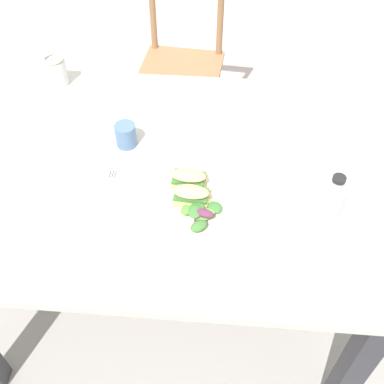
% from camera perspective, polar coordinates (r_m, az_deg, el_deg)
% --- Properties ---
extents(ground_plane, '(8.62, 8.62, 0.00)m').
position_cam_1_polar(ground_plane, '(2.00, -0.78, -14.12)').
color(ground_plane, gray).
extents(dining_table, '(1.36, 0.99, 0.74)m').
position_cam_1_polar(dining_table, '(1.54, -2.94, 0.16)').
color(dining_table, '#BCB7AD').
rests_on(dining_table, ground).
extents(chair_wooden_far, '(0.43, 0.43, 0.87)m').
position_cam_1_polar(chair_wooden_far, '(2.45, -1.26, 15.26)').
color(chair_wooden_far, '#8E6642').
rests_on(chair_wooden_far, ground).
extents(plate_lunch, '(0.28, 0.28, 0.01)m').
position_cam_1_polar(plate_lunch, '(1.34, -0.14, -1.69)').
color(plate_lunch, beige).
rests_on(plate_lunch, dining_table).
extents(sandwich_half_front, '(0.11, 0.07, 0.06)m').
position_cam_1_polar(sandwich_half_front, '(1.32, -0.12, -0.39)').
color(sandwich_half_front, '#DBB270').
rests_on(sandwich_half_front, plate_lunch).
extents(sandwich_half_back, '(0.11, 0.07, 0.06)m').
position_cam_1_polar(sandwich_half_back, '(1.37, -0.41, 1.61)').
color(sandwich_half_back, '#DBB270').
rests_on(sandwich_half_back, plate_lunch).
extents(salad_mixed_greens, '(0.13, 0.15, 0.04)m').
position_cam_1_polar(salad_mixed_greens, '(1.30, 0.94, -2.29)').
color(salad_mixed_greens, '#602D47').
rests_on(salad_mixed_greens, plate_lunch).
extents(napkin_folded, '(0.12, 0.23, 0.00)m').
position_cam_1_polar(napkin_folded, '(1.40, -10.27, -0.19)').
color(napkin_folded, silver).
rests_on(napkin_folded, dining_table).
extents(fork_on_napkin, '(0.03, 0.19, 0.00)m').
position_cam_1_polar(fork_on_napkin, '(1.41, -10.14, 0.43)').
color(fork_on_napkin, silver).
rests_on(fork_on_napkin, napkin_folded).
extents(bottle_cold_brew, '(0.07, 0.07, 0.19)m').
position_cam_1_polar(bottle_cold_brew, '(1.30, 16.42, -1.92)').
color(bottle_cold_brew, '#472819').
rests_on(bottle_cold_brew, dining_table).
extents(mason_jar_iced_tea, '(0.08, 0.08, 0.11)m').
position_cam_1_polar(mason_jar_iced_tea, '(1.84, -16.22, 13.89)').
color(mason_jar_iced_tea, '#995623').
rests_on(mason_jar_iced_tea, dining_table).
extents(cup_extra_side, '(0.07, 0.07, 0.08)m').
position_cam_1_polar(cup_extra_side, '(1.52, -8.08, 6.90)').
color(cup_extra_side, '#4C6B93').
rests_on(cup_extra_side, dining_table).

